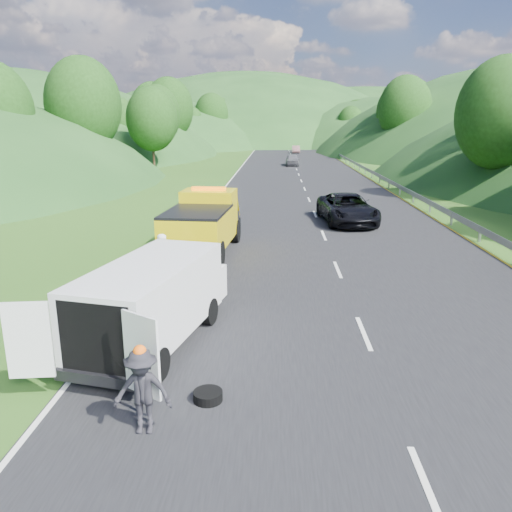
{
  "coord_description": "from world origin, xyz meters",
  "views": [
    {
      "loc": [
        0.6,
        -14.57,
        5.53
      ],
      "look_at": [
        -0.04,
        1.14,
        1.3
      ],
      "focal_mm": 35.0,
      "sensor_mm": 36.0,
      "label": 1
    }
  ],
  "objects_px": {
    "worker": "(145,432)",
    "spare_tire": "(208,401)",
    "white_van": "(154,299)",
    "woman": "(165,286)",
    "suitcase": "(95,285)",
    "passing_suv": "(347,223)",
    "tow_truck": "(204,223)",
    "child": "(165,320)"
  },
  "relations": [
    {
      "from": "tow_truck",
      "to": "worker",
      "type": "distance_m",
      "value": 13.12
    },
    {
      "from": "spare_tire",
      "to": "white_van",
      "type": "bearing_deg",
      "value": 122.5
    },
    {
      "from": "tow_truck",
      "to": "suitcase",
      "type": "height_order",
      "value": "tow_truck"
    },
    {
      "from": "white_van",
      "to": "woman",
      "type": "distance_m",
      "value": 4.93
    },
    {
      "from": "white_van",
      "to": "spare_tire",
      "type": "height_order",
      "value": "white_van"
    },
    {
      "from": "tow_truck",
      "to": "child",
      "type": "xyz_separation_m",
      "value": [
        -0.08,
        -7.63,
        -1.34
      ]
    },
    {
      "from": "worker",
      "to": "passing_suv",
      "type": "relative_size",
      "value": 0.28
    },
    {
      "from": "tow_truck",
      "to": "passing_suv",
      "type": "distance_m",
      "value": 10.04
    },
    {
      "from": "passing_suv",
      "to": "white_van",
      "type": "bearing_deg",
      "value": -118.77
    },
    {
      "from": "child",
      "to": "suitcase",
      "type": "distance_m",
      "value": 3.53
    },
    {
      "from": "white_van",
      "to": "suitcase",
      "type": "relative_size",
      "value": 10.47
    },
    {
      "from": "woman",
      "to": "worker",
      "type": "bearing_deg",
      "value": 170.56
    },
    {
      "from": "white_van",
      "to": "suitcase",
      "type": "height_order",
      "value": "white_van"
    },
    {
      "from": "worker",
      "to": "spare_tire",
      "type": "distance_m",
      "value": 1.5
    },
    {
      "from": "child",
      "to": "passing_suv",
      "type": "xyz_separation_m",
      "value": [
        7.18,
        14.6,
        0.0
      ]
    },
    {
      "from": "woman",
      "to": "passing_suv",
      "type": "relative_size",
      "value": 0.32
    },
    {
      "from": "suitcase",
      "to": "passing_suv",
      "type": "xyz_separation_m",
      "value": [
        9.99,
        12.49,
        -0.31
      ]
    },
    {
      "from": "child",
      "to": "passing_suv",
      "type": "relative_size",
      "value": 0.16
    },
    {
      "from": "child",
      "to": "worker",
      "type": "bearing_deg",
      "value": -30.16
    },
    {
      "from": "tow_truck",
      "to": "woman",
      "type": "xyz_separation_m",
      "value": [
        -0.74,
        -4.55,
        -1.34
      ]
    },
    {
      "from": "worker",
      "to": "woman",
      "type": "bearing_deg",
      "value": 98.41
    },
    {
      "from": "tow_truck",
      "to": "spare_tire",
      "type": "distance_m",
      "value": 12.13
    },
    {
      "from": "worker",
      "to": "suitcase",
      "type": "bearing_deg",
      "value": 114.25
    },
    {
      "from": "white_van",
      "to": "woman",
      "type": "bearing_deg",
      "value": 112.26
    },
    {
      "from": "tow_truck",
      "to": "suitcase",
      "type": "relative_size",
      "value": 10.38
    },
    {
      "from": "woman",
      "to": "child",
      "type": "relative_size",
      "value": 1.94
    },
    {
      "from": "worker",
      "to": "spare_tire",
      "type": "xyz_separation_m",
      "value": [
        1.02,
        1.1,
        0.0
      ]
    },
    {
      "from": "suitcase",
      "to": "spare_tire",
      "type": "relative_size",
      "value": 1.04
    },
    {
      "from": "woman",
      "to": "child",
      "type": "distance_m",
      "value": 3.15
    },
    {
      "from": "suitcase",
      "to": "passing_suv",
      "type": "bearing_deg",
      "value": 51.35
    },
    {
      "from": "white_van",
      "to": "spare_tire",
      "type": "xyz_separation_m",
      "value": [
        1.7,
        -2.67,
        -1.24
      ]
    },
    {
      "from": "woman",
      "to": "suitcase",
      "type": "relative_size",
      "value": 2.92
    },
    {
      "from": "tow_truck",
      "to": "woman",
      "type": "distance_m",
      "value": 4.8
    },
    {
      "from": "worker",
      "to": "spare_tire",
      "type": "height_order",
      "value": "worker"
    },
    {
      "from": "white_van",
      "to": "woman",
      "type": "height_order",
      "value": "white_van"
    },
    {
      "from": "suitcase",
      "to": "passing_suv",
      "type": "relative_size",
      "value": 0.11
    },
    {
      "from": "passing_suv",
      "to": "suitcase",
      "type": "bearing_deg",
      "value": -133.95
    },
    {
      "from": "tow_truck",
      "to": "woman",
      "type": "relative_size",
      "value": 3.55
    },
    {
      "from": "child",
      "to": "tow_truck",
      "type": "bearing_deg",
      "value": 140.73
    },
    {
      "from": "woman",
      "to": "worker",
      "type": "distance_m",
      "value": 8.61
    },
    {
      "from": "child",
      "to": "suitcase",
      "type": "bearing_deg",
      "value": -165.7
    },
    {
      "from": "passing_suv",
      "to": "woman",
      "type": "bearing_deg",
      "value": -129.54
    }
  ]
}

